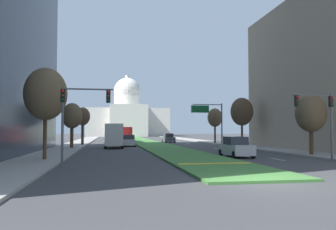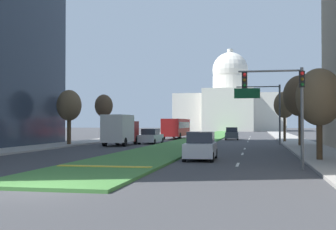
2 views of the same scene
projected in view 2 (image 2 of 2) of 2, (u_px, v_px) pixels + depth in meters
ground_plane at (210, 137)px, 76.27m from camera, size 271.11×271.11×0.00m
grass_median at (206, 138)px, 70.22m from camera, size 5.50×110.91×0.14m
median_curb_nose at (104, 166)px, 23.27m from camera, size 4.95×0.50×0.04m
lane_dashes_right at (247, 143)px, 53.37m from camera, size 0.16×56.26×0.01m
sidewalk_left at (116, 139)px, 66.53m from camera, size 4.00×110.91×0.15m
sidewalk_right at (292, 140)px, 61.81m from camera, size 4.00×110.91×0.15m
capitol_building at (230, 105)px, 136.04m from camera, size 31.60×24.87×24.51m
traffic_light_near_right at (285, 95)px, 23.35m from camera, size 3.34×0.35×5.20m
overhead_guide_sign at (263, 102)px, 49.47m from camera, size 4.96×0.20×6.50m
street_tree_right_near at (319, 98)px, 27.83m from camera, size 2.80×2.80×5.71m
street_tree_left_mid at (69, 106)px, 47.95m from camera, size 2.59×2.59×5.84m
street_tree_right_mid at (300, 96)px, 45.12m from camera, size 3.24×3.24×7.07m
street_tree_left_far at (104, 107)px, 57.00m from camera, size 2.26×2.26×5.92m
street_tree_right_far at (284, 105)px, 55.04m from camera, size 2.56×2.56×6.15m
sedan_lead_stopped at (201, 147)px, 29.23m from camera, size 1.98×4.19×1.81m
sedan_midblock at (151, 137)px, 51.96m from camera, size 2.06×4.65×1.71m
sedan_distant at (232, 134)px, 64.24m from camera, size 2.00×4.43×1.75m
box_truck_delivery at (120, 129)px, 47.89m from camera, size 2.40×6.40×3.20m
city_bus at (176, 127)px, 68.35m from camera, size 2.62×11.00×2.95m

